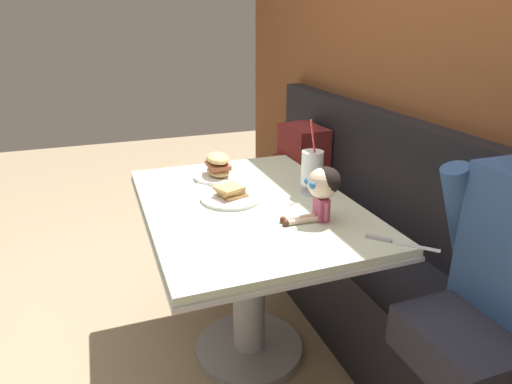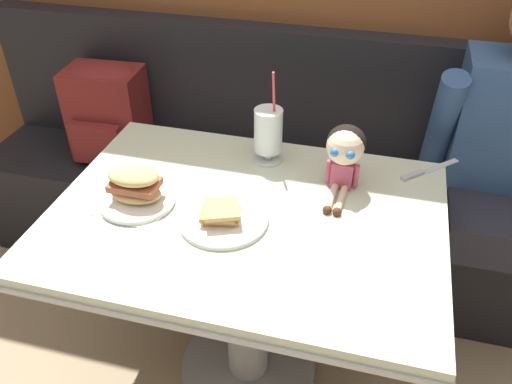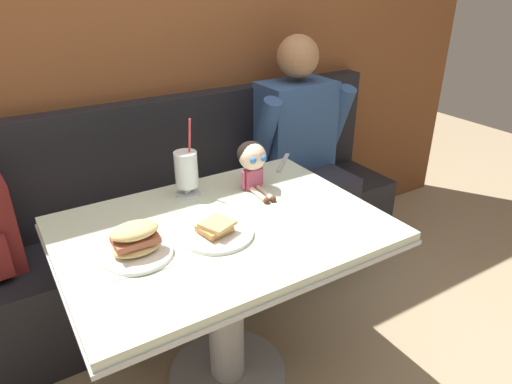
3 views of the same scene
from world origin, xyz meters
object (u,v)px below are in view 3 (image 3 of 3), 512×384
object	(u,v)px
milkshake_glass	(186,172)
diner_patron	(299,138)
toast_plate	(216,232)
sandwich_plate	(136,244)
butter_knife	(281,165)
seated_doll	(252,159)

from	to	relation	value
milkshake_glass	diner_patron	size ratio (longest dim) A/B	0.39
toast_plate	sandwich_plate	xyz separation A→B (m)	(-0.26, 0.02, 0.03)
sandwich_plate	milkshake_glass	bearing A→B (deg)	45.32
butter_knife	seated_doll	size ratio (longest dim) A/B	0.82
butter_knife	diner_patron	xyz separation A→B (m)	(0.29, 0.26, -0.00)
butter_knife	sandwich_plate	bearing A→B (deg)	-155.58
milkshake_glass	sandwich_plate	xyz separation A→B (m)	(-0.31, -0.31, -0.05)
seated_doll	diner_patron	xyz separation A→B (m)	(0.52, 0.39, -0.13)
sandwich_plate	seated_doll	bearing A→B (deg)	22.38
toast_plate	diner_patron	distance (m)	1.03
sandwich_plate	seated_doll	distance (m)	0.61
toast_plate	diner_patron	xyz separation A→B (m)	(0.81, 0.63, -0.01)
seated_doll	diner_patron	world-z (taller)	diner_patron
butter_knife	seated_doll	xyz separation A→B (m)	(-0.23, -0.13, 0.12)
sandwich_plate	diner_patron	size ratio (longest dim) A/B	0.28
diner_patron	butter_knife	bearing A→B (deg)	-138.46
sandwich_plate	butter_knife	xyz separation A→B (m)	(0.79, 0.36, -0.04)
toast_plate	sandwich_plate	size ratio (longest dim) A/B	1.12
sandwich_plate	seated_doll	world-z (taller)	seated_doll
butter_knife	seated_doll	world-z (taller)	seated_doll
sandwich_plate	diner_patron	xyz separation A→B (m)	(1.08, 0.62, -0.04)
toast_plate	seated_doll	distance (m)	0.40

